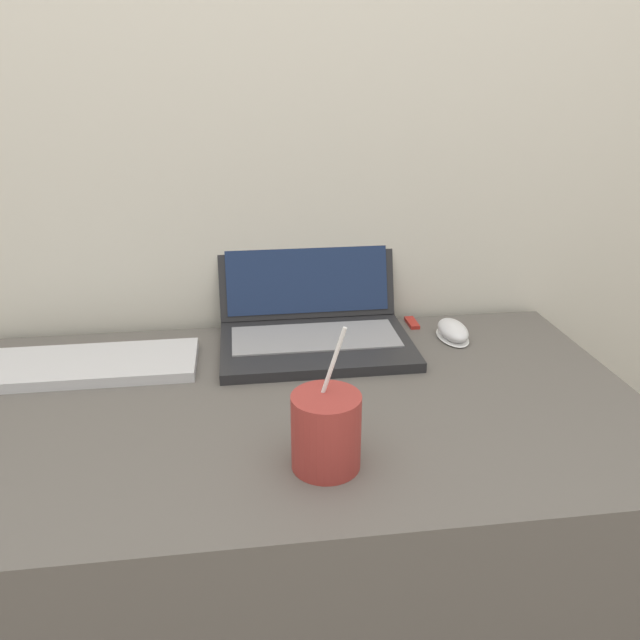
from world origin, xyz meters
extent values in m
cube|color=silver|center=(0.00, 0.73, 1.25)|extent=(7.00, 0.04, 2.50)
cube|color=#5B5651|center=(0.00, 0.34, 0.38)|extent=(1.26, 0.69, 0.76)
cube|color=#232326|center=(0.09, 0.54, 0.77)|extent=(0.38, 0.25, 0.02)
cube|color=gray|center=(0.09, 0.56, 0.78)|extent=(0.34, 0.14, 0.00)
cube|color=#232326|center=(0.09, 0.70, 0.89)|extent=(0.38, 0.08, 0.23)
cube|color=#19284C|center=(0.09, 0.70, 0.89)|extent=(0.35, 0.07, 0.20)
cylinder|color=#9E332D|center=(0.05, 0.15, 0.81)|extent=(0.10, 0.10, 0.11)
cylinder|color=black|center=(0.05, 0.15, 0.87)|extent=(0.08, 0.08, 0.01)
cylinder|color=white|center=(0.06, 0.16, 0.88)|extent=(0.06, 0.01, 0.17)
ellipsoid|color=white|center=(0.38, 0.56, 0.76)|extent=(0.06, 0.11, 0.01)
ellipsoid|color=silver|center=(0.38, 0.56, 0.77)|extent=(0.06, 0.11, 0.04)
cube|color=silver|center=(-0.36, 0.51, 0.77)|extent=(0.44, 0.16, 0.02)
cube|color=#B2261E|center=(0.32, 0.65, 0.76)|extent=(0.02, 0.06, 0.01)
camera|label=1|loc=(-0.05, -0.59, 1.29)|focal=35.00mm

